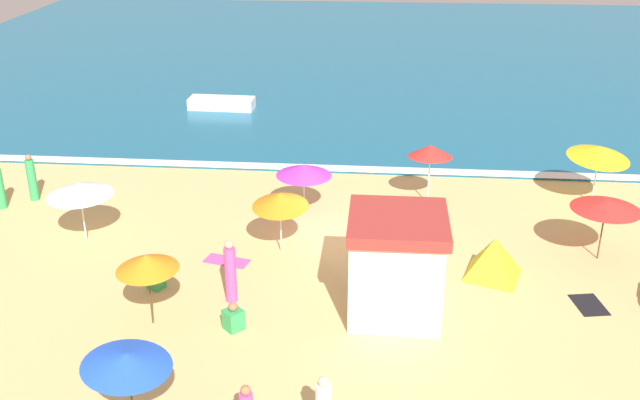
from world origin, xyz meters
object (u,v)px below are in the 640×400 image
object	(u,v)px
beach_umbrella_2	(606,204)
beachgoer_6	(230,272)
beach_umbrella_7	(79,189)
beach_tent	(494,257)
beach_umbrella_8	(430,151)
small_boat_0	(222,103)
lifeguard_cabana	(396,264)
beach_umbrella_3	(127,360)
beach_umbrella_5	(147,262)
beach_umbrella_0	(280,200)
beach_umbrella_1	(599,152)
beach_umbrella_4	(304,170)
beachgoer_0	(32,179)
beachgoer_1	(233,318)
beachgoer_7	(156,276)

from	to	relation	value
beach_umbrella_2	beachgoer_6	distance (m)	11.75
beach_umbrella_7	beach_tent	size ratio (longest dim) A/B	1.43
beach_umbrella_7	beach_tent	xyz separation A→B (m)	(13.26, -1.22, -1.23)
beach_umbrella_2	beach_umbrella_8	world-z (taller)	beach_umbrella_8
beach_umbrella_8	small_boat_0	distance (m)	15.03
lifeguard_cabana	beach_umbrella_7	xyz separation A→B (m)	(-10.27, 3.44, 0.39)
beach_umbrella_3	beach_umbrella_5	distance (m)	4.30
lifeguard_cabana	beach_umbrella_2	xyz separation A→B (m)	(6.49, 3.65, 0.41)
beach_umbrella_0	beach_umbrella_2	bearing A→B (deg)	2.33
beach_umbrella_7	beach_umbrella_1	bearing A→B (deg)	14.82
beach_umbrella_3	small_boat_0	size ratio (longest dim) A/B	0.64
beach_umbrella_1	small_boat_0	size ratio (longest dim) A/B	0.92
beach_umbrella_3	beach_tent	distance (m)	11.67
beach_tent	lifeguard_cabana	bearing A→B (deg)	-143.41
lifeguard_cabana	beach_umbrella_5	distance (m)	6.72
beach_umbrella_4	beach_umbrella_5	world-z (taller)	beach_umbrella_5
lifeguard_cabana	beach_tent	bearing A→B (deg)	36.59
lifeguard_cabana	beach_umbrella_3	world-z (taller)	lifeguard_cabana
beach_umbrella_0	beachgoer_0	xyz separation A→B (m)	(-9.83, 3.36, -0.99)
beachgoer_0	lifeguard_cabana	bearing A→B (deg)	-26.06
beach_umbrella_8	beachgoer_6	distance (m)	9.58
beachgoer_1	beachgoer_6	xyz separation A→B (m)	(-0.34, 1.43, 0.59)
beach_umbrella_3	beach_tent	xyz separation A→B (m)	(8.72, 7.65, -1.23)
beach_umbrella_0	beach_umbrella_3	xyz separation A→B (m)	(-2.08, -8.67, 0.02)
lifeguard_cabana	beach_umbrella_0	distance (m)	4.89
beach_umbrella_0	beachgoer_1	size ratio (longest dim) A/B	2.63
beachgoer_1	beach_umbrella_2	bearing A→B (deg)	24.66
beach_umbrella_1	small_boat_0	distance (m)	19.36
beachgoer_1	beachgoer_7	distance (m)	3.32
beach_umbrella_1	beach_umbrella_8	size ratio (longest dim) A/B	1.34
lifeguard_cabana	beach_umbrella_1	bearing A→B (deg)	47.69
beach_umbrella_5	beachgoer_1	size ratio (longest dim) A/B	2.84
beach_umbrella_2	beach_umbrella_4	bearing A→B (deg)	165.17
beach_umbrella_4	beachgoer_6	world-z (taller)	beachgoer_6
beach_umbrella_1	beachgoer_0	bearing A→B (deg)	-175.84
beach_umbrella_7	beachgoer_0	bearing A→B (deg)	135.54
beach_umbrella_1	beach_tent	world-z (taller)	beach_umbrella_1
beach_umbrella_4	beach_umbrella_1	bearing A→B (deg)	10.12
beach_umbrella_3	beach_umbrella_8	world-z (taller)	beach_umbrella_8
beach_umbrella_1	beachgoer_6	world-z (taller)	beach_umbrella_1
beach_umbrella_0	beach_umbrella_4	xyz separation A→B (m)	(0.43, 2.98, -0.15)
beach_umbrella_7	beachgoer_1	world-z (taller)	beach_umbrella_7
beachgoer_0	small_boat_0	distance (m)	12.83
beachgoer_6	small_boat_0	distance (m)	18.91
lifeguard_cabana	beach_umbrella_2	world-z (taller)	lifeguard_cabana
lifeguard_cabana	beachgoer_6	bearing A→B (deg)	178.60
beach_tent	beachgoer_1	world-z (taller)	beach_tent
beach_umbrella_0	beach_umbrella_7	world-z (taller)	beach_umbrella_0
beach_umbrella_1	beach_umbrella_8	xyz separation A→B (m)	(-6.12, -0.57, 0.06)
lifeguard_cabana	beachgoer_7	world-z (taller)	lifeguard_cabana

